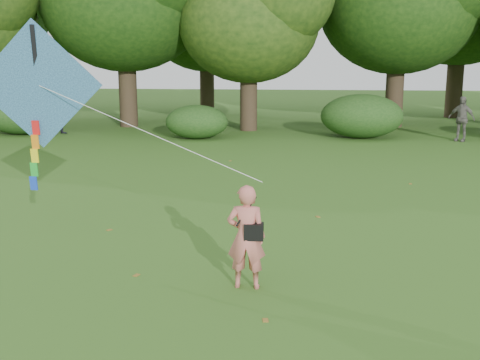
# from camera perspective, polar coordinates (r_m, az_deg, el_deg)

# --- Properties ---
(ground) EXTENTS (100.00, 100.00, 0.00)m
(ground) POSITION_cam_1_polar(r_m,az_deg,el_deg) (8.89, 4.55, -12.36)
(ground) COLOR #265114
(ground) RESTS_ON ground
(man_kite_flyer) EXTENTS (0.62, 0.42, 1.67)m
(man_kite_flyer) POSITION_cam_1_polar(r_m,az_deg,el_deg) (9.44, 0.60, -5.41)
(man_kite_flyer) COLOR #C6685D
(man_kite_flyer) RESTS_ON ground
(bystander_left) EXTENTS (1.04, 1.01, 1.69)m
(bystander_left) POSITION_cam_1_polar(r_m,az_deg,el_deg) (28.18, -16.64, 5.91)
(bystander_left) COLOR #22222D
(bystander_left) RESTS_ON ground
(bystander_right) EXTENTS (1.15, 0.99, 1.86)m
(bystander_right) POSITION_cam_1_polar(r_m,az_deg,el_deg) (26.45, 20.25, 5.47)
(bystander_right) COLOR #65615A
(bystander_right) RESTS_ON ground
(crossbody_bag) EXTENTS (0.43, 0.20, 0.69)m
(crossbody_bag) POSITION_cam_1_polar(r_m,az_deg,el_deg) (9.37, 1.30, -4.84)
(crossbody_bag) COLOR black
(crossbody_bag) RESTS_ON ground
(flying_kite) EXTENTS (5.27, 1.82, 3.09)m
(flying_kite) POSITION_cam_1_polar(r_m,az_deg,el_deg) (11.45, -18.60, 8.29)
(flying_kite) COLOR #24439D
(flying_kite) RESTS_ON ground
(tree_line) EXTENTS (54.70, 15.30, 9.48)m
(tree_line) POSITION_cam_1_polar(r_m,az_deg,el_deg) (31.07, 8.27, 15.62)
(tree_line) COLOR #3A2D1E
(tree_line) RESTS_ON ground
(shrub_band) EXTENTS (39.15, 3.22, 1.88)m
(shrub_band) POSITION_cam_1_polar(r_m,az_deg,el_deg) (25.85, 3.28, 5.90)
(shrub_band) COLOR #264919
(shrub_band) RESTS_ON ground
(fallen_leaves) EXTENTS (11.56, 15.69, 0.01)m
(fallen_leaves) POSITION_cam_1_polar(r_m,az_deg,el_deg) (11.22, 5.68, -7.02)
(fallen_leaves) COLOR olive
(fallen_leaves) RESTS_ON ground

